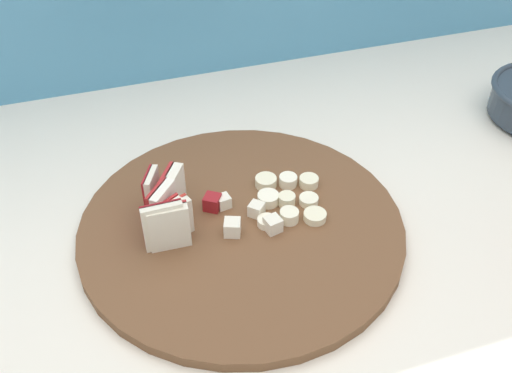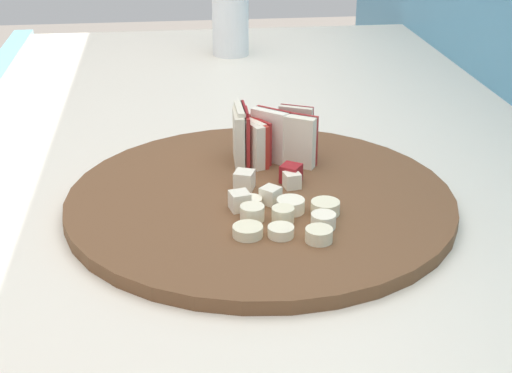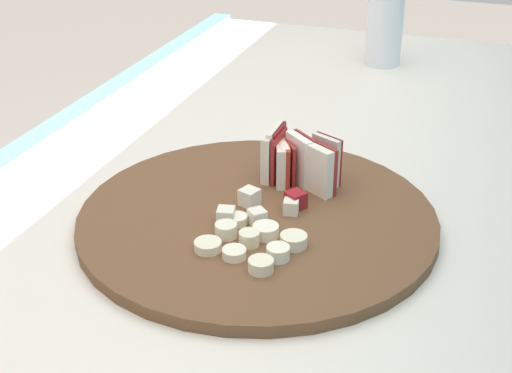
{
  "view_description": "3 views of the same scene",
  "coord_description": "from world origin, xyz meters",
  "views": [
    {
      "loc": [
        -0.11,
        -0.52,
        1.41
      ],
      "look_at": [
        0.07,
        0.01,
        0.94
      ],
      "focal_mm": 40.67,
      "sensor_mm": 36.0,
      "label": 1
    },
    {
      "loc": [
        0.76,
        -0.1,
        1.25
      ],
      "look_at": [
        0.07,
        -0.02,
        0.92
      ],
      "focal_mm": 52.87,
      "sensor_mm": 36.0,
      "label": 2
    },
    {
      "loc": [
        0.74,
        0.23,
        1.32
      ],
      "look_at": [
        -0.01,
        -0.03,
        0.91
      ],
      "focal_mm": 51.62,
      "sensor_mm": 36.0,
      "label": 3
    }
  ],
  "objects": [
    {
      "name": "tile_backsplash",
      "position": [
        0.0,
        0.42,
        0.69
      ],
      "size": [
        2.4,
        0.04,
        1.39
      ],
      "primitive_type": "cube",
      "color": "#4C8EB2",
      "rests_on": "ground"
    },
    {
      "name": "apple_wedge_fan",
      "position": [
        -0.05,
        0.01,
        0.93
      ],
      "size": [
        0.07,
        0.1,
        0.07
      ],
      "color": "maroon",
      "rests_on": "cutting_board"
    },
    {
      "name": "cutting_board",
      "position": [
        0.04,
        -0.01,
        0.9
      ],
      "size": [
        0.41,
        0.41,
        0.01
      ],
      "primitive_type": "cylinder",
      "color": "brown",
      "rests_on": "tiled_countertop"
    },
    {
      "name": "apple_dice_pile",
      "position": [
        0.04,
        -0.0,
        0.91
      ],
      "size": [
        0.09,
        0.09,
        0.02
      ],
      "color": "#EFE5CC",
      "rests_on": "cutting_board"
    },
    {
      "name": "banana_slice_rows",
      "position": [
        0.11,
        0.01,
        0.91
      ],
      "size": [
        0.1,
        0.11,
        0.02
      ],
      "color": "white",
      "rests_on": "cutting_board"
    }
  ]
}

